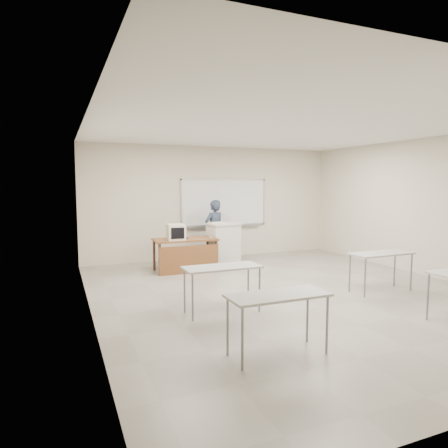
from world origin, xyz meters
name	(u,v)px	position (x,y,z in m)	size (l,w,h in m)	color
floor	(292,294)	(0.00, 0.00, -0.01)	(7.00, 8.00, 0.01)	gray
whiteboard	(224,203)	(0.30, 3.97, 1.48)	(2.48, 0.10, 1.31)	white
student_desks	(342,272)	(0.00, -1.35, 0.67)	(4.40, 2.20, 0.73)	#A9A9A3
instructor_desk	(187,248)	(-1.24, 2.51, 0.54)	(1.44, 0.72, 0.75)	brown
podium	(223,244)	(-0.20, 2.82, 0.53)	(0.75, 0.54, 1.05)	beige
crt_monitor	(176,232)	(-1.49, 2.50, 0.92)	(0.39, 0.44, 0.37)	beige
laptop	(179,236)	(-1.34, 2.78, 0.81)	(0.33, 0.31, 0.24)	black
mouse	(210,238)	(-0.69, 2.42, 0.77)	(0.09, 0.06, 0.03)	gray
keyboard	(217,223)	(-0.35, 2.90, 1.06)	(0.45, 0.15, 0.02)	beige
presenter	(214,231)	(-0.19, 3.46, 0.80)	(0.58, 0.38, 1.59)	black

